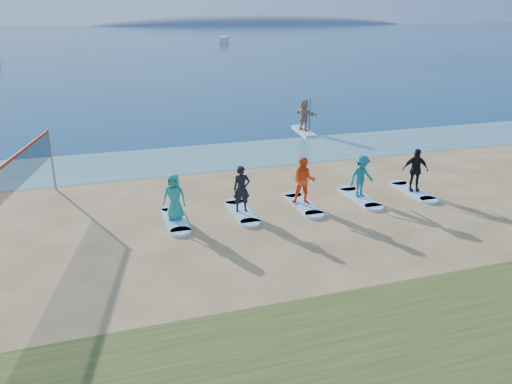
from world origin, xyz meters
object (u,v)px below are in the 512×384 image
object	(u,v)px
student_3	(362,176)
boat_offshore_b	(224,43)
paddleboarder	(304,115)
surfboard_1	(242,212)
surfboard_4	(413,191)
surfboard_0	(176,220)
surfboard_3	(360,198)
student_0	(174,197)
paddleboard	(304,131)
student_1	(242,189)
volleyball_net	(8,179)
student_4	(415,170)
student_2	(304,181)
surfboard_2	(303,205)

from	to	relation	value
student_3	boat_offshore_b	bearing A→B (deg)	67.31
paddleboarder	surfboard_1	xyz separation A→B (m)	(-7.24, -11.34, -1.00)
student_3	surfboard_4	distance (m)	2.53
surfboard_0	surfboard_4	world-z (taller)	same
surfboard_3	student_3	size ratio (longest dim) A/B	1.34
surfboard_3	student_3	distance (m)	0.87
paddleboarder	surfboard_3	size ratio (longest dim) A/B	0.84
student_0	surfboard_1	world-z (taller)	student_0
paddleboard	student_3	bearing A→B (deg)	-96.39
paddleboarder	student_1	distance (m)	13.45
volleyball_net	surfboard_4	bearing A→B (deg)	-1.54
surfboard_0	student_4	world-z (taller)	student_4
surfboard_0	student_3	xyz separation A→B (m)	(7.14, 0.00, 0.87)
surfboard_1	student_0	bearing A→B (deg)	180.00
student_0	surfboard_4	world-z (taller)	student_0
surfboard_0	student_2	xyz separation A→B (m)	(4.76, 0.00, 0.93)
paddleboarder	boat_offshore_b	bearing A→B (deg)	-33.59
student_0	surfboard_3	xyz separation A→B (m)	(7.14, 0.00, -0.84)
paddleboarder	surfboard_1	distance (m)	13.49
paddleboarder	student_2	size ratio (longest dim) A/B	1.04
paddleboarder	student_0	xyz separation A→B (m)	(-9.62, -11.34, -0.15)
paddleboard	surfboard_0	world-z (taller)	paddleboard
student_0	student_4	world-z (taller)	student_4
student_1	surfboard_3	xyz separation A→B (m)	(4.76, 0.00, -0.88)
paddleboarder	surfboard_0	size ratio (longest dim) A/B	0.84
paddleboard	paddleboarder	bearing A→B (deg)	0.00
student_4	student_0	bearing A→B (deg)	-161.96
surfboard_1	paddleboarder	bearing A→B (deg)	57.42
student_0	surfboard_2	distance (m)	4.83
surfboard_3	student_3	bearing A→B (deg)	0.00
paddleboard	surfboard_1	size ratio (longest dim) A/B	1.36
boat_offshore_b	surfboard_1	size ratio (longest dim) A/B	2.62
student_2	surfboard_4	size ratio (longest dim) A/B	0.80
surfboard_0	surfboard_1	xyz separation A→B (m)	(2.38, 0.00, 0.00)
surfboard_0	student_0	distance (m)	0.84
student_1	surfboard_3	distance (m)	4.84
volleyball_net	surfboard_2	xyz separation A→B (m)	(9.79, -0.39, -1.86)
student_0	volleyball_net	bearing A→B (deg)	-161.15
volleyball_net	paddleboarder	size ratio (longest dim) A/B	4.83
boat_offshore_b	surfboard_1	xyz separation A→B (m)	(-26.74, -106.15, 0.04)
surfboard_2	surfboard_0	bearing A→B (deg)	180.00
boat_offshore_b	student_0	size ratio (longest dim) A/B	3.60
paddleboarder	student_1	world-z (taller)	paddleboarder
volleyball_net	paddleboard	world-z (taller)	volleyball_net
volleyball_net	student_4	world-z (taller)	volleyball_net
student_3	student_0	bearing A→B (deg)	169.01
paddleboard	surfboard_0	bearing A→B (deg)	-124.35
paddleboard	surfboard_3	distance (m)	11.60
student_3	student_4	world-z (taller)	student_4
boat_offshore_b	student_0	world-z (taller)	student_0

